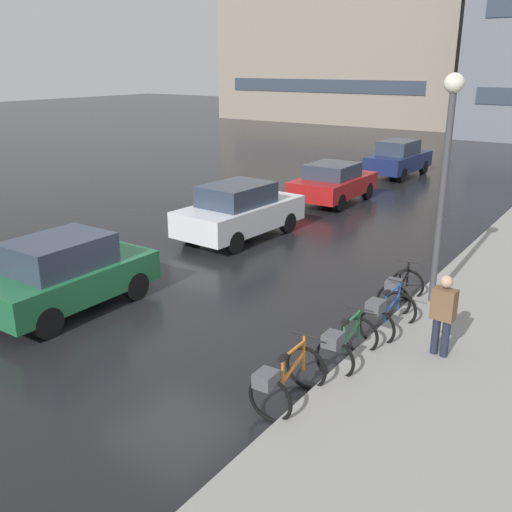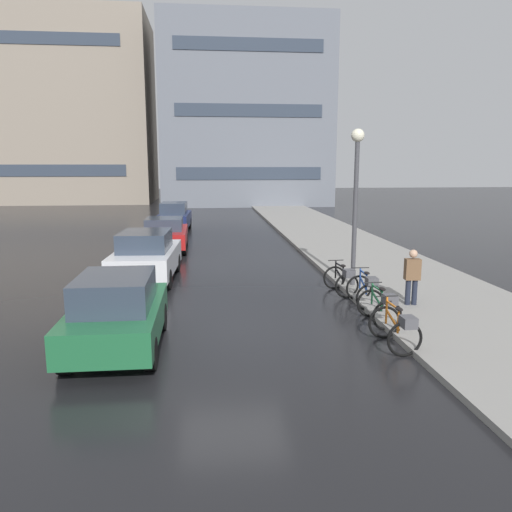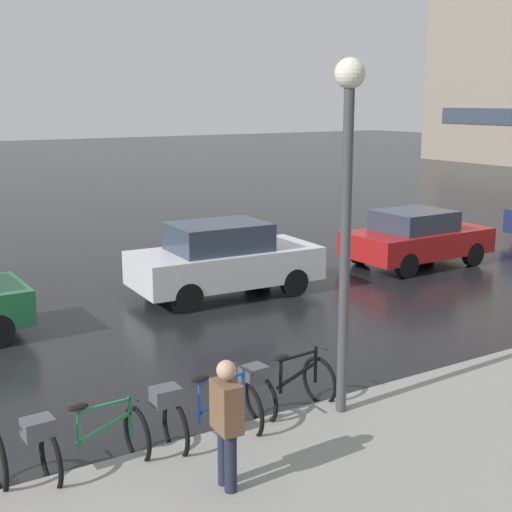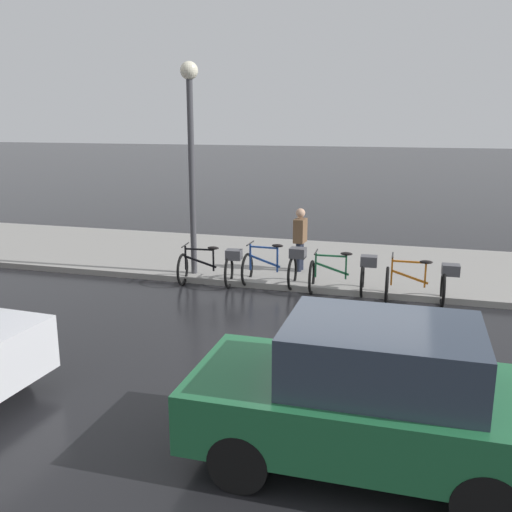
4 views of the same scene
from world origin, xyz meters
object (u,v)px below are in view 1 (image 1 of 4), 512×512
car_white (240,211)px  car_red (333,183)px  bicycle_nearest (284,380)px  streetlamp (446,157)px  bicycle_farthest (399,290)px  car_navy (399,158)px  pedestrian (443,314)px  bicycle_third (386,314)px  bicycle_second (345,344)px  car_green (66,273)px

car_white → car_red: size_ratio=1.10×
bicycle_nearest → streetlamp: bearing=83.5°
bicycle_farthest → car_white: bearing=157.6°
car_navy → pedestrian: car_navy is taller
bicycle_nearest → car_navy: 20.38m
bicycle_farthest → pedestrian: size_ratio=0.87×
pedestrian → streetlamp: 3.45m
bicycle_third → pedestrian: 1.27m
bicycle_third → bicycle_second: bearing=-94.4°
bicycle_nearest → car_navy: bearing=106.5°
car_green → streetlamp: size_ratio=0.77×
car_white → bicycle_second: bearing=-41.2°
car_green → streetlamp: bearing=35.5°
bicycle_third → car_white: 7.44m
bicycle_nearest → bicycle_farthest: bicycle_nearest is taller
bicycle_nearest → bicycle_farthest: (0.08, 4.55, -0.01)m
streetlamp → pedestrian: bearing=-68.9°
bicycle_farthest → car_green: bearing=-146.2°
car_red → streetlamp: bearing=-50.4°
bicycle_farthest → car_green: car_green is taller
bicycle_third → car_navy: (-6.13, 16.40, 0.33)m
bicycle_farthest → car_green: size_ratio=0.38×
car_navy → car_green: bearing=-90.2°
car_red → streetlamp: (6.42, -7.74, 2.52)m
bicycle_second → car_green: size_ratio=0.37×
bicycle_nearest → bicycle_second: (0.23, 1.61, -0.00)m
bicycle_farthest → car_red: bearing=125.2°
car_navy → bicycle_farthest: bearing=-68.6°
bicycle_nearest → streetlamp: 5.91m
bicycle_nearest → car_red: (-5.83, 12.92, 0.27)m
bicycle_third → streetlamp: 3.45m
car_navy → car_white: bearing=-90.9°
streetlamp → bicycle_third: bearing=-96.9°
bicycle_second → bicycle_farthest: (-0.15, 2.94, -0.01)m
bicycle_farthest → car_navy: 16.10m
bicycle_second → car_white: bearing=138.8°
car_red → pedestrian: 12.48m
car_white → car_navy: (0.19, 12.49, -0.01)m
bicycle_second → streetlamp: (0.37, 3.57, 2.79)m
bicycle_nearest → pedestrian: bearing=62.0°
car_red → pedestrian: size_ratio=2.41×
bicycle_third → car_green: (-6.21, -2.57, 0.31)m
bicycle_farthest → streetlamp: bearing=51.0°
car_navy → streetlamp: streetlamp is taller
bicycle_nearest → car_white: (-5.98, 7.04, 0.35)m
streetlamp → bicycle_nearest: bearing=-96.5°
car_red → car_navy: car_navy is taller
bicycle_nearest → bicycle_second: bicycle_nearest is taller
car_red → bicycle_second: bearing=-61.9°
bicycle_nearest → car_white: size_ratio=0.33×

